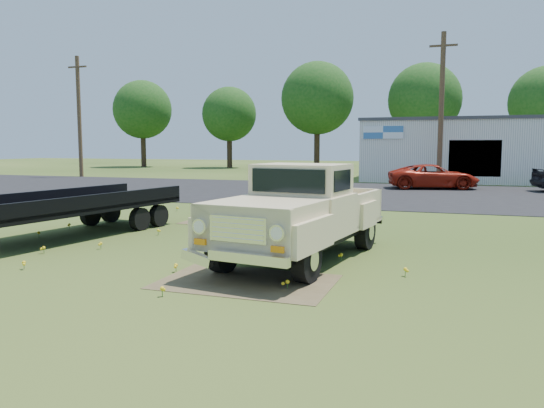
% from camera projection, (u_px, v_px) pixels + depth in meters
% --- Properties ---
extents(ground, '(140.00, 140.00, 0.00)m').
position_uv_depth(ground, '(235.00, 246.00, 12.55)').
color(ground, '#273F14').
rests_on(ground, ground).
extents(asphalt_lot, '(90.00, 14.00, 0.02)m').
position_uv_depth(asphalt_lot, '(351.00, 193.00, 26.65)').
color(asphalt_lot, black).
rests_on(asphalt_lot, ground).
extents(dirt_patch_a, '(3.00, 2.00, 0.01)m').
position_uv_depth(dirt_patch_a, '(246.00, 282.00, 9.25)').
color(dirt_patch_a, brown).
rests_on(dirt_patch_a, ground).
extents(dirt_patch_b, '(2.20, 1.60, 0.01)m').
position_uv_depth(dirt_patch_b, '(219.00, 222.00, 16.49)').
color(dirt_patch_b, brown).
rests_on(dirt_patch_b, ground).
extents(commercial_building, '(14.20, 8.20, 4.15)m').
position_uv_depth(commercial_building, '(473.00, 150.00, 35.74)').
color(commercial_building, beige).
rests_on(commercial_building, ground).
extents(utility_pole_west, '(1.60, 0.30, 9.00)m').
position_uv_depth(utility_pole_west, '(79.00, 116.00, 39.84)').
color(utility_pole_west, '#462E20').
rests_on(utility_pole_west, ground).
extents(utility_pole_mid, '(1.60, 0.30, 9.00)m').
position_uv_depth(utility_pole_mid, '(441.00, 108.00, 31.42)').
color(utility_pole_mid, '#462E20').
rests_on(utility_pole_mid, ground).
extents(treeline_a, '(6.40, 6.40, 9.52)m').
position_uv_depth(treeline_a, '(142.00, 110.00, 58.51)').
color(treeline_a, '#352418').
rests_on(treeline_a, ground).
extents(treeline_b, '(5.76, 5.76, 8.57)m').
position_uv_depth(treeline_b, '(229.00, 114.00, 56.28)').
color(treeline_b, '#352418').
rests_on(treeline_b, ground).
extents(treeline_c, '(7.04, 7.04, 10.47)m').
position_uv_depth(treeline_c, '(317.00, 98.00, 51.50)').
color(treeline_c, '#352418').
rests_on(treeline_c, ground).
extents(treeline_d, '(6.72, 6.72, 10.00)m').
position_uv_depth(treeline_d, '(424.00, 100.00, 49.23)').
color(treeline_d, '#352418').
rests_on(treeline_d, ground).
extents(vintage_pickup_truck, '(2.91, 5.77, 2.01)m').
position_uv_depth(vintage_pickup_truck, '(301.00, 212.00, 10.97)').
color(vintage_pickup_truck, beige).
rests_on(vintage_pickup_truck, ground).
extents(flatbed_trailer, '(3.24, 6.91, 1.81)m').
position_uv_depth(flatbed_trailer, '(75.00, 201.00, 13.99)').
color(flatbed_trailer, black).
rests_on(flatbed_trailer, ground).
extents(red_pickup, '(5.16, 3.27, 1.33)m').
position_uv_depth(red_pickup, '(433.00, 177.00, 28.98)').
color(red_pickup, '#9A1D0E').
rests_on(red_pickup, ground).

